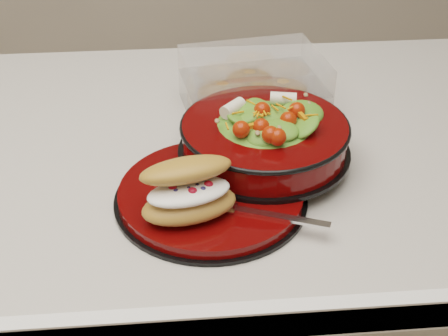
{
  "coord_description": "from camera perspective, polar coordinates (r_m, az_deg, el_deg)",
  "views": [
    {
      "loc": [
        -0.15,
        -0.84,
        1.42
      ],
      "look_at": [
        -0.08,
        -0.14,
        0.94
      ],
      "focal_mm": 50.0,
      "sensor_mm": 36.0,
      "label": 1
    }
  ],
  "objects": [
    {
      "name": "croissant",
      "position": [
        0.79,
        -3.25,
        -2.06
      ],
      "size": [
        0.14,
        0.11,
        0.07
      ],
      "rotation": [
        0.0,
        0.0,
        0.24
      ],
      "color": "#C8863D",
      "rests_on": "dinner_plate"
    },
    {
      "name": "pastry_box",
      "position": [
        1.07,
        2.64,
        7.61
      ],
      "size": [
        0.25,
        0.2,
        0.09
      ],
      "rotation": [
        0.0,
        0.0,
        0.15
      ],
      "color": "white",
      "rests_on": "island_counter"
    },
    {
      "name": "fork",
      "position": [
        0.81,
        3.56,
        -4.2
      ],
      "size": [
        0.16,
        0.07,
        0.0
      ],
      "rotation": [
        0.0,
        0.0,
        1.2
      ],
      "color": "silver",
      "rests_on": "dinner_plate"
    },
    {
      "name": "island_counter",
      "position": [
        1.29,
        3.34,
        -14.35
      ],
      "size": [
        1.24,
        0.74,
        0.9
      ],
      "color": "beige",
      "rests_on": "ground"
    },
    {
      "name": "salad_bowl",
      "position": [
        0.91,
        3.74,
        3.47
      ],
      "size": [
        0.26,
        0.26,
        0.11
      ],
      "rotation": [
        0.0,
        0.0,
        -0.09
      ],
      "color": "black",
      "rests_on": "dinner_plate"
    },
    {
      "name": "dinner_plate",
      "position": [
        0.86,
        -1.16,
        -2.48
      ],
      "size": [
        0.27,
        0.27,
        0.02
      ],
      "rotation": [
        0.0,
        0.0,
        -0.29
      ],
      "color": "black",
      "rests_on": "island_counter"
    }
  ]
}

